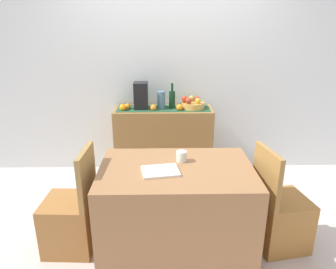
{
  "coord_description": "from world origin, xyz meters",
  "views": [
    {
      "loc": [
        -0.08,
        -2.7,
        1.84
      ],
      "look_at": [
        -0.02,
        0.37,
        0.73
      ],
      "focal_mm": 33.94,
      "sensor_mm": 36.0,
      "label": 1
    }
  ],
  "objects_px": {
    "fruit_bowl": "(193,105)",
    "chair_by_corner": "(279,218)",
    "wine_bottle": "(172,99)",
    "sideboard_console": "(163,143)",
    "chair_near_window": "(71,220)",
    "dining_table": "(176,208)",
    "coffee_cup": "(182,156)",
    "ceramic_vase": "(161,100)",
    "open_book": "(160,171)",
    "coffee_maker": "(141,96)"
  },
  "relations": [
    {
      "from": "sideboard_console",
      "to": "ceramic_vase",
      "type": "xyz_separation_m",
      "value": [
        -0.02,
        0.0,
        0.53
      ]
    },
    {
      "from": "wine_bottle",
      "to": "coffee_cup",
      "type": "distance_m",
      "value": 1.24
    },
    {
      "from": "fruit_bowl",
      "to": "coffee_cup",
      "type": "height_order",
      "value": "fruit_bowl"
    },
    {
      "from": "ceramic_vase",
      "to": "coffee_maker",
      "type": "bearing_deg",
      "value": 180.0
    },
    {
      "from": "dining_table",
      "to": "chair_near_window",
      "type": "distance_m",
      "value": 0.88
    },
    {
      "from": "coffee_maker",
      "to": "ceramic_vase",
      "type": "relative_size",
      "value": 1.52
    },
    {
      "from": "ceramic_vase",
      "to": "chair_near_window",
      "type": "distance_m",
      "value": 1.7
    },
    {
      "from": "dining_table",
      "to": "chair_near_window",
      "type": "bearing_deg",
      "value": -179.95
    },
    {
      "from": "wine_bottle",
      "to": "dining_table",
      "type": "bearing_deg",
      "value": -90.28
    },
    {
      "from": "wine_bottle",
      "to": "sideboard_console",
      "type": "bearing_deg",
      "value": -180.0
    },
    {
      "from": "sideboard_console",
      "to": "fruit_bowl",
      "type": "relative_size",
      "value": 4.16
    },
    {
      "from": "wine_bottle",
      "to": "open_book",
      "type": "height_order",
      "value": "wine_bottle"
    },
    {
      "from": "wine_bottle",
      "to": "dining_table",
      "type": "xyz_separation_m",
      "value": [
        -0.01,
        -1.35,
        -0.6
      ]
    },
    {
      "from": "chair_by_corner",
      "to": "chair_near_window",
      "type": "bearing_deg",
      "value": 179.93
    },
    {
      "from": "wine_bottle",
      "to": "dining_table",
      "type": "relative_size",
      "value": 0.24
    },
    {
      "from": "dining_table",
      "to": "chair_by_corner",
      "type": "distance_m",
      "value": 0.88
    },
    {
      "from": "fruit_bowl",
      "to": "chair_near_window",
      "type": "height_order",
      "value": "fruit_bowl"
    },
    {
      "from": "ceramic_vase",
      "to": "chair_by_corner",
      "type": "xyz_separation_m",
      "value": [
        1.0,
        -1.35,
        -0.7
      ]
    },
    {
      "from": "dining_table",
      "to": "open_book",
      "type": "xyz_separation_m",
      "value": [
        -0.13,
        -0.08,
        0.38
      ]
    },
    {
      "from": "sideboard_console",
      "to": "wine_bottle",
      "type": "bearing_deg",
      "value": 0.0
    },
    {
      "from": "open_book",
      "to": "ceramic_vase",
      "type": "bearing_deg",
      "value": 80.43
    },
    {
      "from": "fruit_bowl",
      "to": "ceramic_vase",
      "type": "relative_size",
      "value": 1.35
    },
    {
      "from": "dining_table",
      "to": "chair_by_corner",
      "type": "xyz_separation_m",
      "value": [
        0.88,
        -0.0,
        -0.1
      ]
    },
    {
      "from": "coffee_maker",
      "to": "ceramic_vase",
      "type": "height_order",
      "value": "coffee_maker"
    },
    {
      "from": "sideboard_console",
      "to": "fruit_bowl",
      "type": "height_order",
      "value": "fruit_bowl"
    },
    {
      "from": "coffee_maker",
      "to": "chair_by_corner",
      "type": "xyz_separation_m",
      "value": [
        1.23,
        -1.35,
        -0.75
      ]
    },
    {
      "from": "dining_table",
      "to": "coffee_cup",
      "type": "relative_size",
      "value": 13.91
    },
    {
      "from": "open_book",
      "to": "chair_by_corner",
      "type": "xyz_separation_m",
      "value": [
        1.01,
        0.07,
        -0.48
      ]
    },
    {
      "from": "coffee_maker",
      "to": "chair_near_window",
      "type": "bearing_deg",
      "value": -111.17
    },
    {
      "from": "open_book",
      "to": "dining_table",
      "type": "bearing_deg",
      "value": 21.49
    },
    {
      "from": "ceramic_vase",
      "to": "coffee_cup",
      "type": "distance_m",
      "value": 1.25
    },
    {
      "from": "sideboard_console",
      "to": "dining_table",
      "type": "distance_m",
      "value": 1.35
    },
    {
      "from": "wine_bottle",
      "to": "chair_near_window",
      "type": "xyz_separation_m",
      "value": [
        -0.88,
        -1.35,
        -0.71
      ]
    },
    {
      "from": "chair_by_corner",
      "to": "sideboard_console",
      "type": "bearing_deg",
      "value": 125.8
    },
    {
      "from": "coffee_cup",
      "to": "chair_by_corner",
      "type": "distance_m",
      "value": 0.99
    },
    {
      "from": "sideboard_console",
      "to": "coffee_cup",
      "type": "bearing_deg",
      "value": -83.3
    },
    {
      "from": "ceramic_vase",
      "to": "chair_by_corner",
      "type": "relative_size",
      "value": 0.23
    },
    {
      "from": "chair_near_window",
      "to": "coffee_cup",
      "type": "bearing_deg",
      "value": 7.72
    },
    {
      "from": "open_book",
      "to": "chair_by_corner",
      "type": "relative_size",
      "value": 0.31
    },
    {
      "from": "chair_near_window",
      "to": "chair_by_corner",
      "type": "bearing_deg",
      "value": -0.07
    },
    {
      "from": "coffee_cup",
      "to": "dining_table",
      "type": "bearing_deg",
      "value": -110.59
    },
    {
      "from": "fruit_bowl",
      "to": "chair_by_corner",
      "type": "xyz_separation_m",
      "value": [
        0.63,
        -1.35,
        -0.64
      ]
    },
    {
      "from": "ceramic_vase",
      "to": "open_book",
      "type": "distance_m",
      "value": 1.44
    },
    {
      "from": "sideboard_console",
      "to": "chair_by_corner",
      "type": "height_order",
      "value": "chair_by_corner"
    },
    {
      "from": "coffee_cup",
      "to": "chair_near_window",
      "type": "relative_size",
      "value": 0.1
    },
    {
      "from": "fruit_bowl",
      "to": "coffee_cup",
      "type": "bearing_deg",
      "value": -99.43
    },
    {
      "from": "dining_table",
      "to": "open_book",
      "type": "height_order",
      "value": "open_book"
    },
    {
      "from": "open_book",
      "to": "sideboard_console",
      "type": "bearing_deg",
      "value": 79.52
    },
    {
      "from": "dining_table",
      "to": "ceramic_vase",
      "type": "bearing_deg",
      "value": 95.08
    },
    {
      "from": "sideboard_console",
      "to": "chair_by_corner",
      "type": "distance_m",
      "value": 1.67
    }
  ]
}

